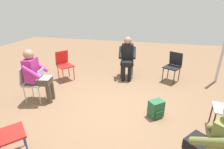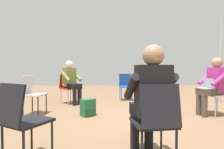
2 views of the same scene
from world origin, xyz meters
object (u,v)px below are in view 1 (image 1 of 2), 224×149
object	(u,v)px
chair_southeast	(173,65)
person_in_olive	(216,141)
chair_east	(127,61)
person_in_black	(127,56)
person_with_laptop	(36,73)
chair_northeast	(64,63)
backpack_near_laptop_user	(156,110)
chair_north	(31,81)
chair_northwest	(2,133)

from	to	relation	value
chair_southeast	person_in_olive	size ratio (longest dim) A/B	0.69
chair_east	chair_southeast	bearing A→B (deg)	169.37
person_in_black	person_with_laptop	bearing A→B (deg)	38.23
person_with_laptop	chair_northeast	bearing A→B (deg)	171.00
person_in_black	backpack_near_laptop_user	bearing A→B (deg)	108.62
chair_north	chair_northeast	bearing A→B (deg)	163.70
chair_northwest	person_with_laptop	bearing A→B (deg)	150.85
chair_northwest	person_with_laptop	xyz separation A→B (m)	(1.61, 0.56, 0.20)
chair_north	person_with_laptop	xyz separation A→B (m)	(0.03, -0.17, 0.20)
chair_east	chair_southeast	xyz separation A→B (m)	(-0.08, -1.35, 0.00)
chair_east	chair_northeast	distance (m)	1.90
chair_north	person_in_olive	distance (m)	3.70
person_with_laptop	person_in_black	xyz separation A→B (m)	(1.81, -1.78, 0.00)
chair_east	chair_northwest	xyz separation A→B (m)	(-3.58, 1.19, 0.00)
chair_southeast	person_in_olive	world-z (taller)	person_in_olive
chair_southeast	chair_northwest	xyz separation A→B (m)	(-3.50, 2.55, 0.00)
chair_southeast	person_with_laptop	bearing A→B (deg)	60.57
chair_north	backpack_near_laptop_user	distance (m)	2.85
chair_southeast	chair_northwest	distance (m)	4.33
chair_northeast	chair_east	bearing A→B (deg)	149.10
person_with_laptop	person_in_olive	xyz separation A→B (m)	(-1.33, -3.29, 0.00)
chair_northeast	person_in_black	distance (m)	1.88
backpack_near_laptop_user	chair_northwest	bearing A→B (deg)	127.18
chair_east	person_with_laptop	bearing A→B (deg)	41.07
chair_northeast	person_with_laptop	distance (m)	1.30
chair_northeast	person_in_olive	world-z (taller)	person_in_olive
chair_northwest	chair_north	world-z (taller)	same
chair_northeast	person_with_laptop	world-z (taller)	person_with_laptop
chair_east	chair_northwest	size ratio (longest dim) A/B	1.00
chair_north	person_in_black	bearing A→B (deg)	123.72
person_in_olive	chair_southeast	bearing A→B (deg)	44.23
person_in_olive	person_with_laptop	bearing A→B (deg)	108.99
chair_north	person_in_olive	xyz separation A→B (m)	(-1.30, -3.46, 0.20)
chair_northeast	person_in_olive	size ratio (longest dim) A/B	0.69
chair_northwest	person_in_black	world-z (taller)	person_in_black
chair_east	chair_north	xyz separation A→B (m)	(-2.00, 1.92, 0.00)
chair_east	person_in_black	xyz separation A→B (m)	(-0.17, -0.02, 0.20)
chair_southeast	person_with_laptop	size ratio (longest dim) A/B	0.69
chair_southeast	chair_northeast	bearing A→B (deg)	40.29
chair_east	person_in_olive	world-z (taller)	person_in_olive
chair_northwest	backpack_near_laptop_user	bearing A→B (deg)	78.86
chair_northwest	chair_east	bearing A→B (deg)	113.25
person_with_laptop	backpack_near_laptop_user	size ratio (longest dim) A/B	3.44
backpack_near_laptop_user	chair_north	bearing A→B (deg)	90.22
chair_north	person_with_laptop	size ratio (longest dim) A/B	0.69
person_in_olive	person_in_black	xyz separation A→B (m)	(3.13, 1.52, 0.00)
chair_east	chair_north	world-z (taller)	same
person_with_laptop	person_in_olive	bearing A→B (deg)	58.38
chair_northeast	chair_northwest	distance (m)	2.95
chair_northwest	person_in_black	bearing A→B (deg)	112.11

